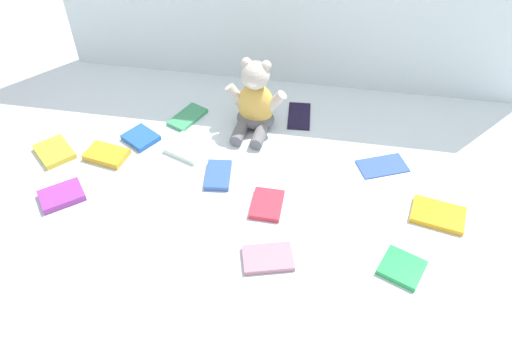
{
  "coord_description": "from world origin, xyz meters",
  "views": [
    {
      "loc": [
        0.13,
        -1.02,
        1.0
      ],
      "look_at": [
        -0.02,
        -0.1,
        0.1
      ],
      "focal_mm": 35.5,
      "sensor_mm": 36.0,
      "label": 1
    }
  ],
  "objects": [
    {
      "name": "book_case_12",
      "position": [
        0.31,
        0.08,
        0.0
      ],
      "size": [
        0.16,
        0.13,
        0.01
      ],
      "primitive_type": "cube",
      "rotation": [
        0.0,
        0.0,
        5.12
      ],
      "color": "#3555B1",
      "rests_on": "ground_plane"
    },
    {
      "name": "teddy_bear",
      "position": [
        -0.08,
        0.2,
        0.09
      ],
      "size": [
        0.19,
        0.17,
        0.23
      ],
      "rotation": [
        0.0,
        0.0,
        -0.09
      ],
      "color": "#E5B24C",
      "rests_on": "ground_plane"
    },
    {
      "name": "book_case_2",
      "position": [
        -0.54,
        -0.19,
        0.01
      ],
      "size": [
        0.14,
        0.13,
        0.02
      ],
      "primitive_type": "cube",
      "rotation": [
        0.0,
        0.0,
        5.4
      ],
      "color": "purple",
      "rests_on": "ground_plane"
    },
    {
      "name": "book_case_1",
      "position": [
        -0.3,
        0.2,
        0.01
      ],
      "size": [
        0.11,
        0.14,
        0.01
      ],
      "primitive_type": "cube",
      "rotation": [
        0.0,
        0.0,
        2.72
      ],
      "color": "#3D9662",
      "rests_on": "ground_plane"
    },
    {
      "name": "book_case_3",
      "position": [
        -0.25,
        0.06,
        0.01
      ],
      "size": [
        0.14,
        0.13,
        0.02
      ],
      "primitive_type": "cube",
      "rotation": [
        0.0,
        0.0,
        1.19
      ],
      "color": "white",
      "rests_on": "ground_plane"
    },
    {
      "name": "book_case_7",
      "position": [
        -0.64,
        -0.03,
        0.01
      ],
      "size": [
        0.15,
        0.14,
        0.02
      ],
      "primitive_type": "cube",
      "rotation": [
        0.0,
        0.0,
        3.97
      ],
      "color": "gold",
      "rests_on": "ground_plane"
    },
    {
      "name": "ground_plane",
      "position": [
        0.0,
        0.0,
        0.0
      ],
      "size": [
        3.2,
        3.2,
        0.0
      ],
      "primitive_type": "plane",
      "color": "silver"
    },
    {
      "name": "book_case_6",
      "position": [
        0.05,
        0.27,
        0.0
      ],
      "size": [
        0.08,
        0.14,
        0.01
      ],
      "primitive_type": "cube",
      "rotation": [
        0.0,
        0.0,
        3.21
      ],
      "color": "black",
      "rests_on": "ground_plane"
    },
    {
      "name": "book_case_0",
      "position": [
        0.01,
        -0.13,
        0.01
      ],
      "size": [
        0.08,
        0.11,
        0.01
      ],
      "primitive_type": "cube",
      "rotation": [
        0.0,
        0.0,
        3.13
      ],
      "color": "#D02D3F",
      "rests_on": "ground_plane"
    },
    {
      "name": "book_case_10",
      "position": [
        0.45,
        -0.09,
        0.01
      ],
      "size": [
        0.15,
        0.12,
        0.02
      ],
      "primitive_type": "cube",
      "rotation": [
        0.0,
        0.0,
        1.37
      ],
      "color": "orange",
      "rests_on": "ground_plane"
    },
    {
      "name": "book_case_4",
      "position": [
        -0.41,
        0.08,
        0.01
      ],
      "size": [
        0.12,
        0.12,
        0.02
      ],
      "primitive_type": "cube",
      "rotation": [
        0.0,
        0.0,
        1.01
      ],
      "color": "blue",
      "rests_on": "ground_plane"
    },
    {
      "name": "book_case_9",
      "position": [
        -0.14,
        -0.04,
        0.01
      ],
      "size": [
        0.08,
        0.12,
        0.02
      ],
      "primitive_type": "cube",
      "rotation": [
        0.0,
        0.0,
        3.26
      ],
      "color": "#355BB1",
      "rests_on": "ground_plane"
    },
    {
      "name": "book_case_11",
      "position": [
        0.36,
        -0.27,
        0.01
      ],
      "size": [
        0.12,
        0.12,
        0.01
      ],
      "primitive_type": "cube",
      "rotation": [
        0.0,
        0.0,
        4.31
      ],
      "color": "green",
      "rests_on": "ground_plane"
    },
    {
      "name": "book_case_5",
      "position": [
        -0.48,
        -0.01,
        0.01
      ],
      "size": [
        0.13,
        0.1,
        0.02
      ],
      "primitive_type": "cube",
      "rotation": [
        0.0,
        0.0,
        1.38
      ],
      "color": "gold",
      "rests_on": "ground_plane"
    },
    {
      "name": "book_case_8",
      "position": [
        0.04,
        -0.3,
        0.01
      ],
      "size": [
        0.14,
        0.11,
        0.01
      ],
      "primitive_type": "cube",
      "rotation": [
        0.0,
        0.0,
        4.99
      ],
      "color": "#AF7688",
      "rests_on": "ground_plane"
    }
  ]
}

